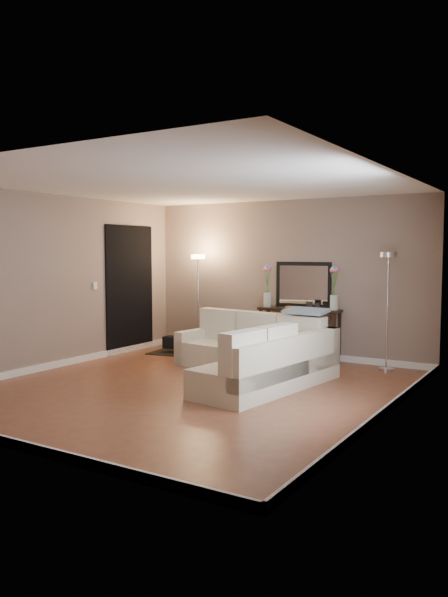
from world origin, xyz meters
The scene contains 23 objects.
floor centered at (0.00, 0.00, -0.01)m, with size 5.00×5.50×0.01m, color brown.
ceiling centered at (0.00, 0.00, 2.60)m, with size 5.00×5.50×0.01m, color white.
wall_back centered at (0.00, 2.76, 1.30)m, with size 5.00×0.02×2.60m, color gray.
wall_front centered at (0.00, -2.76, 1.30)m, with size 5.00×0.02×2.60m, color gray.
wall_left centered at (-2.51, 0.00, 1.30)m, with size 0.02×5.50×2.60m, color gray.
wall_right centered at (2.51, 0.00, 1.30)m, with size 0.02×5.50×2.60m, color gray.
baseboard_back centered at (0.00, 2.73, 0.05)m, with size 5.00×0.03×0.10m, color white.
baseboard_front centered at (0.00, -2.73, 0.05)m, with size 5.00×0.03×0.10m, color white.
baseboard_left centered at (-2.48, 0.00, 0.05)m, with size 0.03×5.50×0.10m, color white.
baseboard_right centered at (2.48, 0.00, 0.05)m, with size 0.03×5.50×0.10m, color white.
doorway centered at (-2.48, 1.70, 1.10)m, with size 0.02×1.20×2.20m, color black.
switch_plate centered at (-2.48, 0.85, 1.20)m, with size 0.02×0.08×0.12m, color white.
sectional_sofa centered at (0.42, 0.97, 0.31)m, with size 2.49×2.59×0.85m.
throw_blanket centered at (0.93, 1.51, 0.91)m, with size 0.61×0.35×0.05m, color gray.
console_table centered at (0.27, 2.56, 0.47)m, with size 1.37×0.43×0.83m.
leaning_mirror centered at (0.34, 2.74, 1.21)m, with size 0.96×0.09×0.75m.
table_decor centered at (0.35, 2.53, 0.86)m, with size 0.58×0.13×0.14m.
flower_vase_left centered at (-0.22, 2.54, 1.12)m, with size 0.16×0.13×0.71m.
flower_vase_right centered at (0.92, 2.60, 1.12)m, with size 0.16×0.13×0.71m.
floor_lamp_lit centered at (-1.52, 2.40, 1.20)m, with size 0.27×0.27×1.70m.
floor_lamp_unlit centered at (1.81, 2.43, 1.23)m, with size 0.30×0.30×1.74m.
charcoal_rug centered at (-1.57, 2.07, 0.01)m, with size 1.11×0.83×0.01m, color black.
black_bag centered at (-1.74, 1.95, 0.19)m, with size 0.31×0.22×0.20m, color black.
Camera 1 is at (4.21, -6.05, 1.76)m, focal length 35.00 mm.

